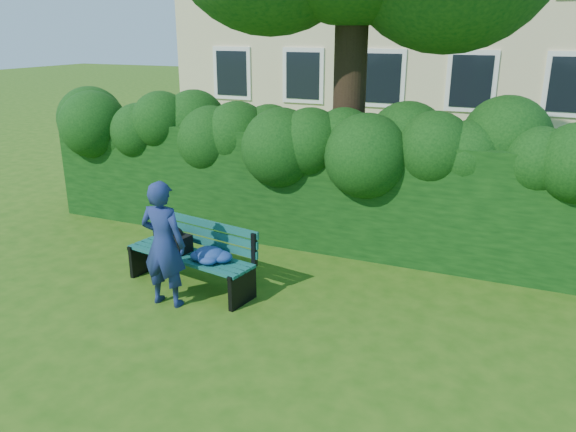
% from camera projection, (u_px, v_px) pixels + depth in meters
% --- Properties ---
extents(ground, '(80.00, 80.00, 0.00)m').
position_uv_depth(ground, '(269.00, 299.00, 7.23)').
color(ground, '#275410').
rests_on(ground, ground).
extents(hedge, '(10.00, 1.00, 1.80)m').
position_uv_depth(hedge, '(328.00, 190.00, 8.86)').
color(hedge, black).
rests_on(hedge, ground).
extents(park_bench, '(1.94, 0.88, 0.89)m').
position_uv_depth(park_bench, '(193.00, 252.00, 7.43)').
color(park_bench, '#0E4845').
rests_on(park_bench, ground).
extents(man_reading, '(0.61, 0.42, 1.61)m').
position_uv_depth(man_reading, '(164.00, 244.00, 6.88)').
color(man_reading, navy).
rests_on(man_reading, ground).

